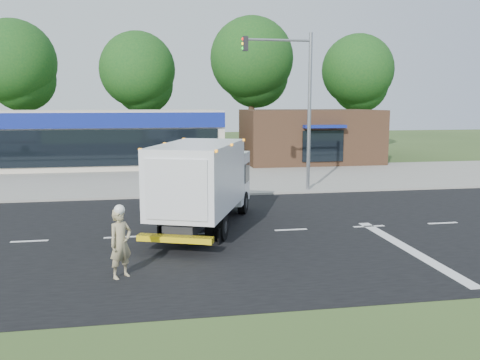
% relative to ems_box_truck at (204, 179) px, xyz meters
% --- Properties ---
extents(ground, '(120.00, 120.00, 0.00)m').
position_rel_ems_box_truck_xyz_m(ground, '(3.06, -0.77, -1.85)').
color(ground, '#385123').
rests_on(ground, ground).
extents(road_asphalt, '(60.00, 14.00, 0.02)m').
position_rel_ems_box_truck_xyz_m(road_asphalt, '(3.06, -0.77, -1.84)').
color(road_asphalt, black).
rests_on(road_asphalt, ground).
extents(sidewalk, '(60.00, 2.40, 0.12)m').
position_rel_ems_box_truck_xyz_m(sidewalk, '(3.06, 7.43, -1.79)').
color(sidewalk, gray).
rests_on(sidewalk, ground).
extents(parking_apron, '(60.00, 9.00, 0.02)m').
position_rel_ems_box_truck_xyz_m(parking_apron, '(3.06, 13.23, -1.84)').
color(parking_apron, gray).
rests_on(parking_apron, ground).
extents(lane_markings, '(55.20, 7.00, 0.01)m').
position_rel_ems_box_truck_xyz_m(lane_markings, '(4.42, -2.12, -1.83)').
color(lane_markings, silver).
rests_on(lane_markings, road_asphalt).
extents(ems_box_truck, '(4.63, 7.56, 3.21)m').
position_rel_ems_box_truck_xyz_m(ems_box_truck, '(0.00, 0.00, 0.00)').
color(ems_box_truck, black).
rests_on(ems_box_truck, ground).
extents(emergency_worker, '(0.81, 0.78, 1.97)m').
position_rel_ems_box_truck_xyz_m(emergency_worker, '(-2.70, -4.87, -0.88)').
color(emergency_worker, tan).
rests_on(emergency_worker, ground).
extents(retail_strip_mall, '(18.00, 6.20, 4.00)m').
position_rel_ems_box_truck_xyz_m(retail_strip_mall, '(-5.94, 19.15, 0.16)').
color(retail_strip_mall, beige).
rests_on(retail_strip_mall, ground).
extents(brown_storefront, '(10.00, 6.70, 4.00)m').
position_rel_ems_box_truck_xyz_m(brown_storefront, '(10.06, 19.21, 0.15)').
color(brown_storefront, '#382316').
rests_on(brown_storefront, ground).
extents(traffic_signal_pole, '(3.51, 0.25, 8.00)m').
position_rel_ems_box_truck_xyz_m(traffic_signal_pole, '(5.42, 6.83, 3.07)').
color(traffic_signal_pole, gray).
rests_on(traffic_signal_pole, ground).
extents(background_trees, '(36.77, 7.39, 12.10)m').
position_rel_ems_box_truck_xyz_m(background_trees, '(2.22, 27.39, 5.53)').
color(background_trees, '#332114').
rests_on(background_trees, ground).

